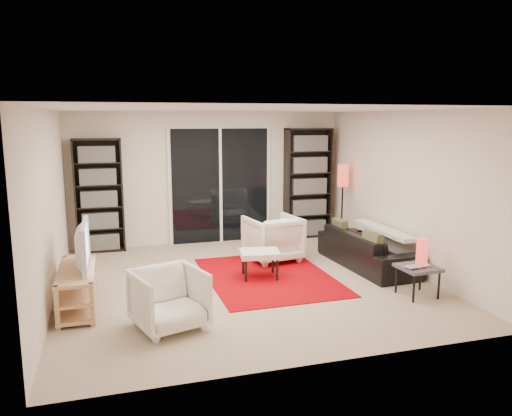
{
  "coord_description": "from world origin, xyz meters",
  "views": [
    {
      "loc": [
        -1.77,
        -6.52,
        2.28
      ],
      "look_at": [
        0.25,
        0.3,
        1.0
      ],
      "focal_mm": 35.0,
      "sensor_mm": 36.0,
      "label": 1
    }
  ],
  "objects_px": {
    "armchair_back": "(273,238)",
    "floor_lamp": "(343,183)",
    "bookshelf_right": "(308,183)",
    "tv_stand": "(78,287)",
    "ottoman": "(260,255)",
    "bookshelf_left": "(99,196)",
    "sofa": "(367,249)",
    "armchair_front": "(169,299)",
    "side_table": "(418,270)"
  },
  "relations": [
    {
      "from": "sofa",
      "to": "armchair_front",
      "type": "distance_m",
      "value": 3.56
    },
    {
      "from": "armchair_back",
      "to": "floor_lamp",
      "type": "bearing_deg",
      "value": -165.64
    },
    {
      "from": "sofa",
      "to": "armchair_back",
      "type": "bearing_deg",
      "value": 57.16
    },
    {
      "from": "sofa",
      "to": "floor_lamp",
      "type": "xyz_separation_m",
      "value": [
        0.25,
        1.43,
        0.84
      ]
    },
    {
      "from": "sofa",
      "to": "bookshelf_left",
      "type": "bearing_deg",
      "value": 58.66
    },
    {
      "from": "ottoman",
      "to": "side_table",
      "type": "height_order",
      "value": "same"
    },
    {
      "from": "sofa",
      "to": "floor_lamp",
      "type": "height_order",
      "value": "floor_lamp"
    },
    {
      "from": "bookshelf_right",
      "to": "side_table",
      "type": "relative_size",
      "value": 4.31
    },
    {
      "from": "armchair_front",
      "to": "side_table",
      "type": "distance_m",
      "value": 3.21
    },
    {
      "from": "bookshelf_left",
      "to": "side_table",
      "type": "xyz_separation_m",
      "value": [
        3.95,
        -3.5,
        -0.62
      ]
    },
    {
      "from": "bookshelf_left",
      "to": "tv_stand",
      "type": "xyz_separation_m",
      "value": [
        -0.26,
        -2.7,
        -0.71
      ]
    },
    {
      "from": "tv_stand",
      "to": "bookshelf_right",
      "type": "bearing_deg",
      "value": 33.3
    },
    {
      "from": "sofa",
      "to": "armchair_front",
      "type": "xyz_separation_m",
      "value": [
        -3.24,
        -1.48,
        0.05
      ]
    },
    {
      "from": "tv_stand",
      "to": "armchair_front",
      "type": "distance_m",
      "value": 1.35
    },
    {
      "from": "ottoman",
      "to": "floor_lamp",
      "type": "bearing_deg",
      "value": 36.45
    },
    {
      "from": "armchair_back",
      "to": "ottoman",
      "type": "distance_m",
      "value": 0.94
    },
    {
      "from": "tv_stand",
      "to": "ottoman",
      "type": "distance_m",
      "value": 2.51
    },
    {
      "from": "sofa",
      "to": "ottoman",
      "type": "relative_size",
      "value": 3.1
    },
    {
      "from": "tv_stand",
      "to": "armchair_back",
      "type": "xyz_separation_m",
      "value": [
        2.93,
        1.31,
        0.1
      ]
    },
    {
      "from": "bookshelf_left",
      "to": "tv_stand",
      "type": "distance_m",
      "value": 2.8
    },
    {
      "from": "side_table",
      "to": "floor_lamp",
      "type": "distance_m",
      "value": 2.92
    },
    {
      "from": "tv_stand",
      "to": "sofa",
      "type": "height_order",
      "value": "sofa"
    },
    {
      "from": "bookshelf_left",
      "to": "sofa",
      "type": "xyz_separation_m",
      "value": [
        3.98,
        -2.13,
        -0.69
      ]
    },
    {
      "from": "bookshelf_left",
      "to": "armchair_front",
      "type": "bearing_deg",
      "value": -78.42
    },
    {
      "from": "armchair_back",
      "to": "side_table",
      "type": "distance_m",
      "value": 2.47
    },
    {
      "from": "tv_stand",
      "to": "floor_lamp",
      "type": "bearing_deg",
      "value": 23.92
    },
    {
      "from": "bookshelf_right",
      "to": "side_table",
      "type": "xyz_separation_m",
      "value": [
        0.1,
        -3.5,
        -0.7
      ]
    },
    {
      "from": "tv_stand",
      "to": "armchair_front",
      "type": "bearing_deg",
      "value": -42.48
    },
    {
      "from": "bookshelf_right",
      "to": "floor_lamp",
      "type": "relative_size",
      "value": 1.44
    },
    {
      "from": "bookshelf_right",
      "to": "armchair_back",
      "type": "xyz_separation_m",
      "value": [
        -1.18,
        -1.39,
        -0.68
      ]
    },
    {
      "from": "bookshelf_right",
      "to": "ottoman",
      "type": "height_order",
      "value": "bookshelf_right"
    },
    {
      "from": "armchair_back",
      "to": "side_table",
      "type": "bearing_deg",
      "value": 111.79
    },
    {
      "from": "armchair_front",
      "to": "floor_lamp",
      "type": "height_order",
      "value": "floor_lamp"
    },
    {
      "from": "tv_stand",
      "to": "armchair_back",
      "type": "relative_size",
      "value": 1.63
    },
    {
      "from": "tv_stand",
      "to": "side_table",
      "type": "distance_m",
      "value": 4.28
    },
    {
      "from": "sofa",
      "to": "side_table",
      "type": "distance_m",
      "value": 1.38
    },
    {
      "from": "tv_stand",
      "to": "side_table",
      "type": "relative_size",
      "value": 2.71
    },
    {
      "from": "bookshelf_right",
      "to": "side_table",
      "type": "bearing_deg",
      "value": -88.4
    },
    {
      "from": "bookshelf_left",
      "to": "tv_stand",
      "type": "relative_size",
      "value": 1.48
    },
    {
      "from": "bookshelf_left",
      "to": "side_table",
      "type": "distance_m",
      "value": 5.32
    },
    {
      "from": "bookshelf_right",
      "to": "armchair_back",
      "type": "height_order",
      "value": "bookshelf_right"
    },
    {
      "from": "armchair_back",
      "to": "ottoman",
      "type": "relative_size",
      "value": 1.3
    },
    {
      "from": "tv_stand",
      "to": "armchair_back",
      "type": "distance_m",
      "value": 3.21
    },
    {
      "from": "bookshelf_right",
      "to": "tv_stand",
      "type": "distance_m",
      "value": 4.97
    },
    {
      "from": "tv_stand",
      "to": "side_table",
      "type": "height_order",
      "value": "tv_stand"
    },
    {
      "from": "bookshelf_right",
      "to": "armchair_front",
      "type": "distance_m",
      "value": 4.82
    },
    {
      "from": "ottoman",
      "to": "tv_stand",
      "type": "bearing_deg",
      "value": -168.69
    },
    {
      "from": "armchair_back",
      "to": "armchair_front",
      "type": "xyz_separation_m",
      "value": [
        -1.93,
        -2.22,
        -0.04
      ]
    },
    {
      "from": "floor_lamp",
      "to": "bookshelf_right",
      "type": "bearing_deg",
      "value": 118.63
    },
    {
      "from": "bookshelf_right",
      "to": "sofa",
      "type": "height_order",
      "value": "bookshelf_right"
    }
  ]
}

